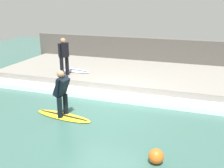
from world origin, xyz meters
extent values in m
plane|color=#386056|center=(0.00, 0.00, 0.00)|extent=(28.00, 28.00, 0.00)
cube|color=gray|center=(3.40, 0.00, 0.22)|extent=(4.40, 12.03, 0.44)
cube|color=#544F49|center=(5.85, 0.00, 0.82)|extent=(0.50, 12.63, 1.64)
cube|color=white|center=(0.84, 0.00, 0.10)|extent=(0.71, 11.43, 0.19)
ellipsoid|color=yellow|center=(-1.20, 1.08, 0.03)|extent=(0.76, 2.05, 0.06)
ellipsoid|color=black|center=(-1.20, 1.08, 0.06)|extent=(0.33, 1.84, 0.01)
cylinder|color=black|center=(-1.35, 1.10, 0.39)|extent=(0.16, 0.16, 0.66)
cylinder|color=black|center=(-1.05, 1.06, 0.39)|extent=(0.16, 0.16, 0.66)
cube|color=black|center=(-1.20, 1.08, 1.02)|extent=(0.45, 0.48, 0.65)
sphere|color=#A87A5B|center=(-1.20, 1.08, 1.43)|extent=(0.23, 0.23, 0.23)
cylinder|color=black|center=(-1.43, 1.10, 1.05)|extent=(0.11, 0.20, 0.55)
cylinder|color=black|center=(-0.98, 1.05, 1.05)|extent=(0.11, 0.20, 0.55)
cylinder|color=black|center=(1.84, 2.51, 0.85)|extent=(0.16, 0.16, 0.81)
cylinder|color=black|center=(1.56, 2.61, 0.85)|extent=(0.16, 0.16, 0.81)
cube|color=black|center=(1.70, 2.56, 1.55)|extent=(0.45, 0.37, 0.60)
sphere|color=#A87A5B|center=(1.70, 2.56, 1.95)|extent=(0.23, 0.23, 0.23)
cylinder|color=black|center=(1.91, 2.49, 1.59)|extent=(0.11, 0.12, 0.53)
cylinder|color=black|center=(1.49, 2.64, 1.59)|extent=(0.11, 0.12, 0.53)
ellipsoid|color=silver|center=(2.49, 2.49, 0.47)|extent=(0.83, 1.69, 0.06)
ellipsoid|color=navy|center=(2.49, 2.49, 0.50)|extent=(0.36, 1.48, 0.01)
sphere|color=orange|center=(-2.72, -2.16, 0.18)|extent=(0.36, 0.36, 0.36)
camera|label=1|loc=(-7.95, -2.86, 3.62)|focal=42.00mm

